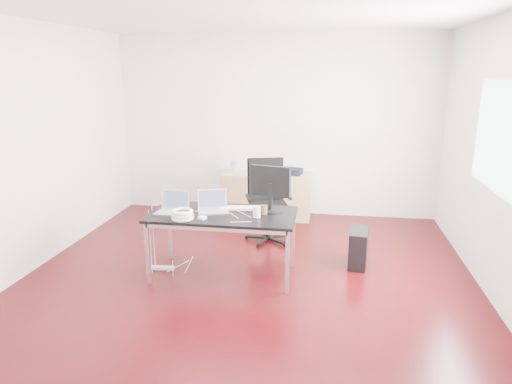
# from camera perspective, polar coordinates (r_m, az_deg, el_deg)

# --- Properties ---
(room_shell) EXTENTS (5.00, 5.00, 5.00)m
(room_shell) POSITION_cam_1_polar(r_m,az_deg,el_deg) (4.76, -0.62, 4.74)
(room_shell) COLOR #310508
(room_shell) RESTS_ON ground
(desk) EXTENTS (1.60, 0.80, 0.73)m
(desk) POSITION_cam_1_polar(r_m,az_deg,el_deg) (5.04, -4.15, -3.24)
(desk) COLOR black
(desk) RESTS_ON ground
(office_chair) EXTENTS (0.60, 0.62, 1.08)m
(office_chair) POSITION_cam_1_polar(r_m,az_deg,el_deg) (6.15, 1.42, -0.52)
(office_chair) COLOR black
(office_chair) RESTS_ON ground
(filing_cabinet_left) EXTENTS (0.50, 0.50, 0.70)m
(filing_cabinet_left) POSITION_cam_1_polar(r_m,az_deg,el_deg) (7.23, -2.06, -0.25)
(filing_cabinet_left) COLOR tan
(filing_cabinet_left) RESTS_ON ground
(filing_cabinet_right) EXTENTS (0.50, 0.50, 0.70)m
(filing_cabinet_right) POSITION_cam_1_polar(r_m,az_deg,el_deg) (7.12, 4.81, -0.54)
(filing_cabinet_right) COLOR tan
(filing_cabinet_right) RESTS_ON ground
(pc_tower) EXTENTS (0.26, 0.47, 0.44)m
(pc_tower) POSITION_cam_1_polar(r_m,az_deg,el_deg) (5.56, 12.69, -6.79)
(pc_tower) COLOR black
(pc_tower) RESTS_ON ground
(wastebasket) EXTENTS (0.26, 0.26, 0.28)m
(wastebasket) POSITION_cam_1_polar(r_m,az_deg,el_deg) (7.20, 3.73, -2.06)
(wastebasket) COLOR black
(wastebasket) RESTS_ON ground
(power_strip) EXTENTS (0.30, 0.09, 0.04)m
(power_strip) POSITION_cam_1_polar(r_m,az_deg,el_deg) (5.51, -11.74, -9.26)
(power_strip) COLOR white
(power_strip) RESTS_ON ground
(laptop_left) EXTENTS (0.35, 0.28, 0.23)m
(laptop_left) POSITION_cam_1_polar(r_m,az_deg,el_deg) (5.11, -10.36, -1.89)
(laptop_left) COLOR silver
(laptop_left) RESTS_ON desk
(laptop_right) EXTENTS (0.39, 0.35, 0.23)m
(laptop_right) POSITION_cam_1_polar(r_m,az_deg,el_deg) (5.09, -5.46, -1.80)
(laptop_right) COLOR silver
(laptop_right) RESTS_ON desk
(monitor) EXTENTS (0.45, 0.26, 0.51)m
(monitor) POSITION_cam_1_polar(r_m,az_deg,el_deg) (5.02, 1.83, 0.74)
(monitor) COLOR black
(monitor) RESTS_ON desk
(keyboard) EXTENTS (0.46, 0.20, 0.02)m
(keyboard) POSITION_cam_1_polar(r_m,az_deg,el_deg) (5.16, -2.07, -2.02)
(keyboard) COLOR white
(keyboard) RESTS_ON desk
(cup_white) EXTENTS (0.09, 0.09, 0.12)m
(cup_white) POSITION_cam_1_polar(r_m,az_deg,el_deg) (4.86, 0.08, -2.50)
(cup_white) COLOR white
(cup_white) RESTS_ON desk
(cup_brown) EXTENTS (0.09, 0.09, 0.10)m
(cup_brown) POSITION_cam_1_polar(r_m,az_deg,el_deg) (4.96, 0.97, -2.25)
(cup_brown) COLOR brown
(cup_brown) RESTS_ON desk
(cable_coil) EXTENTS (0.24, 0.24, 0.11)m
(cable_coil) POSITION_cam_1_polar(r_m,az_deg,el_deg) (4.85, -9.17, -2.82)
(cable_coil) COLOR white
(cable_coil) RESTS_ON desk
(power_adapter) EXTENTS (0.09, 0.09, 0.03)m
(power_adapter) POSITION_cam_1_polar(r_m,az_deg,el_deg) (4.84, -6.74, -3.22)
(power_adapter) COLOR white
(power_adapter) RESTS_ON desk
(speaker) EXTENTS (0.11, 0.10, 0.18)m
(speaker) POSITION_cam_1_polar(r_m,az_deg,el_deg) (7.16, -2.79, 3.22)
(speaker) COLOR #9E9E9E
(speaker) RESTS_ON filing_cabinet_left
(navy_garment) EXTENTS (0.34, 0.30, 0.09)m
(navy_garment) POSITION_cam_1_polar(r_m,az_deg,el_deg) (7.03, 4.48, 2.60)
(navy_garment) COLOR black
(navy_garment) RESTS_ON filing_cabinet_right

